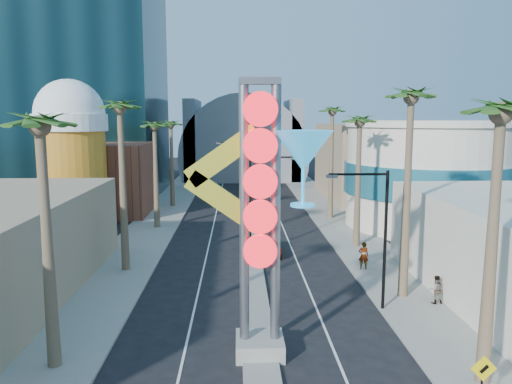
{
  "coord_description": "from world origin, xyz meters",
  "views": [
    {
      "loc": [
        -0.96,
        -18.72,
        10.83
      ],
      "look_at": [
        0.4,
        18.83,
        5.24
      ],
      "focal_mm": 35.0,
      "sensor_mm": 36.0,
      "label": 1
    }
  ],
  "objects_px": {
    "neon_sign": "(278,199)",
    "pedestrian_a": "(363,255)",
    "pedestrian_b": "(436,289)",
    "red_pickup": "(265,246)"
  },
  "relations": [
    {
      "from": "neon_sign",
      "to": "pedestrian_a",
      "type": "bearing_deg",
      "value": 60.23
    },
    {
      "from": "red_pickup",
      "to": "pedestrian_a",
      "type": "relative_size",
      "value": 2.55
    },
    {
      "from": "red_pickup",
      "to": "pedestrian_b",
      "type": "bearing_deg",
      "value": -51.43
    },
    {
      "from": "pedestrian_a",
      "to": "pedestrian_b",
      "type": "height_order",
      "value": "pedestrian_a"
    },
    {
      "from": "neon_sign",
      "to": "red_pickup",
      "type": "distance_m",
      "value": 18.29
    },
    {
      "from": "neon_sign",
      "to": "pedestrian_a",
      "type": "distance_m",
      "value": 15.64
    },
    {
      "from": "red_pickup",
      "to": "pedestrian_b",
      "type": "relative_size",
      "value": 3.01
    },
    {
      "from": "neon_sign",
      "to": "pedestrian_b",
      "type": "height_order",
      "value": "neon_sign"
    },
    {
      "from": "neon_sign",
      "to": "pedestrian_a",
      "type": "xyz_separation_m",
      "value": [
        7.13,
        12.47,
        -6.18
      ]
    },
    {
      "from": "neon_sign",
      "to": "pedestrian_a",
      "type": "height_order",
      "value": "neon_sign"
    }
  ]
}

